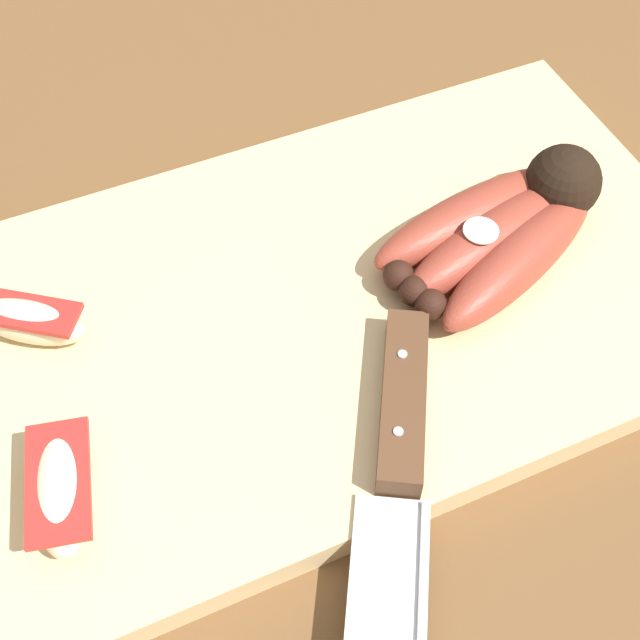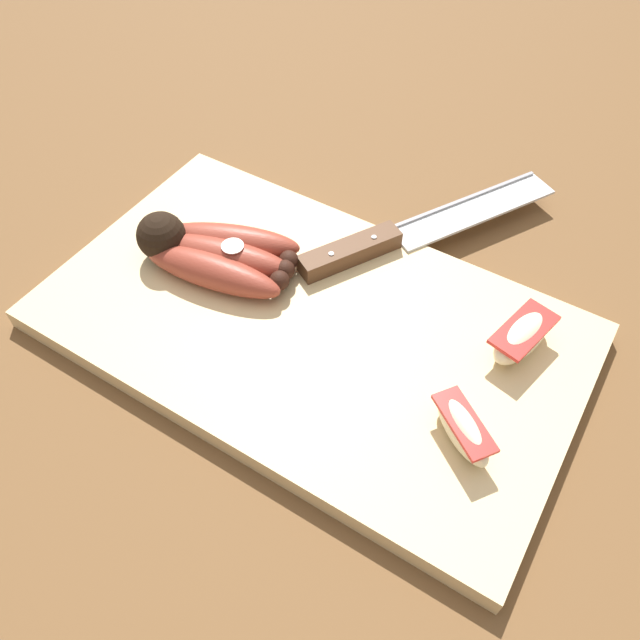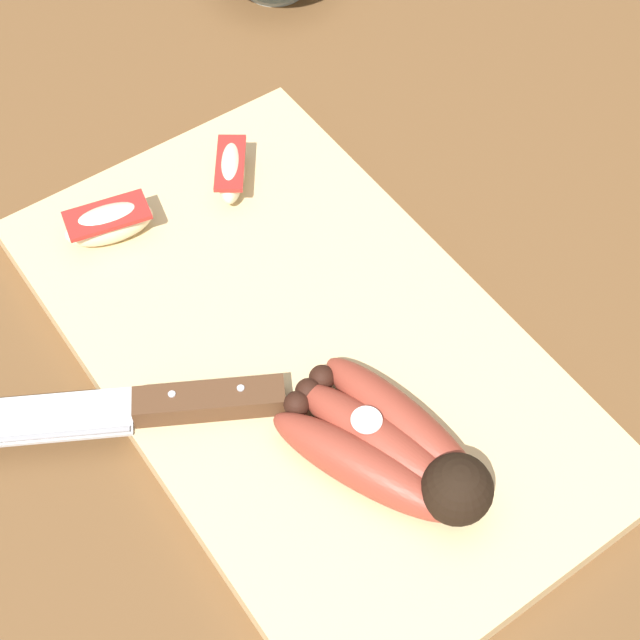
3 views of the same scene
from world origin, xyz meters
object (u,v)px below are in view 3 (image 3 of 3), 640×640
apple_wedge_middle (109,223)px  apple_wedge_near (231,171)px  chefs_knife (135,407)px  banana_bunch (393,450)px

apple_wedge_middle → apple_wedge_near: bearing=86.5°
chefs_knife → apple_wedge_middle: size_ratio=3.62×
apple_wedge_near → chefs_knife: bearing=-49.8°
apple_wedge_near → apple_wedge_middle: apple_wedge_middle is taller
banana_bunch → chefs_knife: banana_bunch is taller
banana_bunch → apple_wedge_middle: 0.28m
chefs_knife → apple_wedge_near: (-0.14, 0.16, 0.01)m
chefs_knife → apple_wedge_middle: apple_wedge_middle is taller
banana_bunch → apple_wedge_near: bearing=170.1°
banana_bunch → chefs_knife: bearing=-137.6°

